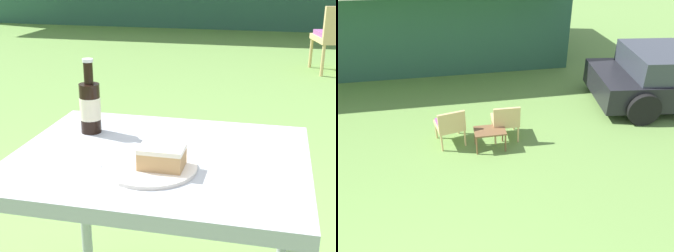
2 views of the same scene
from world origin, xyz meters
TOP-DOWN VIEW (x-y plane):
  - patio_table at (0.00, 0.00)m, footprint 0.81×0.65m
  - cake_on_plate at (0.01, -0.10)m, footprint 0.24×0.24m
  - cola_bottle_near at (-0.25, 0.13)m, footprint 0.06×0.06m
  - fork at (-0.04, -0.11)m, footprint 0.17×0.01m
  - loose_bottle_cap at (-0.01, 0.00)m, footprint 0.03×0.03m

SIDE VIEW (x-z plane):
  - patio_table at x=0.00m, z-range 0.27..0.95m
  - fork at x=-0.04m, z-range 0.68..0.69m
  - loose_bottle_cap at x=-0.01m, z-range 0.68..0.69m
  - cake_on_plate at x=0.01m, z-range 0.67..0.74m
  - cola_bottle_near at x=-0.25m, z-range 0.65..0.88m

